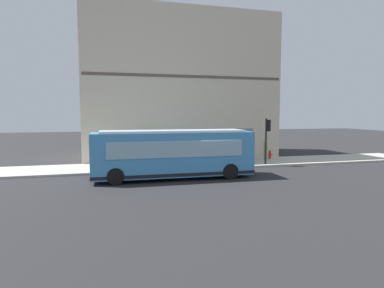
% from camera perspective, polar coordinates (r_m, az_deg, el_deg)
% --- Properties ---
extents(ground, '(120.00, 120.00, 0.00)m').
position_cam_1_polar(ground, '(21.55, 3.80, -5.69)').
color(ground, '#262628').
extents(sidewalk_curb, '(4.34, 40.00, 0.15)m').
position_cam_1_polar(sidewalk_curb, '(26.03, 0.45, -3.61)').
color(sidewalk_curb, '#B2ADA3').
rests_on(sidewalk_curb, ground).
extents(building_corner, '(9.46, 17.31, 13.15)m').
position_cam_1_polar(building_corner, '(32.50, -2.78, 9.62)').
color(building_corner, beige).
rests_on(building_corner, ground).
extents(city_bus_nearside, '(2.72, 10.08, 3.07)m').
position_cam_1_polar(city_bus_nearside, '(20.73, -3.33, -1.77)').
color(city_bus_nearside, '#3F8CC6').
rests_on(city_bus_nearside, ground).
extents(traffic_light_near_corner, '(0.32, 0.49, 3.59)m').
position_cam_1_polar(traffic_light_near_corner, '(26.33, 13.01, 1.99)').
color(traffic_light_near_corner, black).
rests_on(traffic_light_near_corner, sidewalk_curb).
extents(fire_hydrant, '(0.35, 0.35, 0.74)m').
position_cam_1_polar(fire_hydrant, '(29.78, 13.39, -1.79)').
color(fire_hydrant, red).
rests_on(fire_hydrant, sidewalk_curb).
extents(pedestrian_walking_along_curb, '(0.32, 0.32, 1.78)m').
position_cam_1_polar(pedestrian_walking_along_curb, '(28.44, 12.68, -0.75)').
color(pedestrian_walking_along_curb, '#3F8C4C').
rests_on(pedestrian_walking_along_curb, sidewalk_curb).
extents(pedestrian_near_building_entrance, '(0.32, 0.32, 1.81)m').
position_cam_1_polar(pedestrian_near_building_entrance, '(25.59, -12.93, -1.35)').
color(pedestrian_near_building_entrance, black).
rests_on(pedestrian_near_building_entrance, sidewalk_curb).
extents(newspaper_vending_box, '(0.44, 0.42, 0.90)m').
position_cam_1_polar(newspaper_vending_box, '(24.67, -12.29, -2.98)').
color(newspaper_vending_box, '#197233').
rests_on(newspaper_vending_box, sidewalk_curb).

